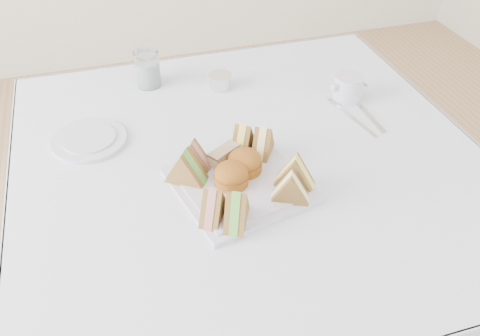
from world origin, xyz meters
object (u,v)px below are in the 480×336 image
object	(u,v)px
serving_plate	(240,185)
water_glass	(148,69)
creamer_jug	(348,88)
table	(249,267)

from	to	relation	value
serving_plate	water_glass	xyz separation A→B (m)	(-0.11, 0.47, 0.04)
water_glass	creamer_jug	distance (m)	0.52
table	creamer_jug	world-z (taller)	creamer_jug
table	serving_plate	world-z (taller)	serving_plate
table	serving_plate	bearing A→B (deg)	-119.62
table	serving_plate	distance (m)	0.40
table	water_glass	bearing A→B (deg)	113.61
table	water_glass	xyz separation A→B (m)	(-0.16, 0.38, 0.42)
serving_plate	water_glass	bearing A→B (deg)	90.54
water_glass	serving_plate	bearing A→B (deg)	-76.28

